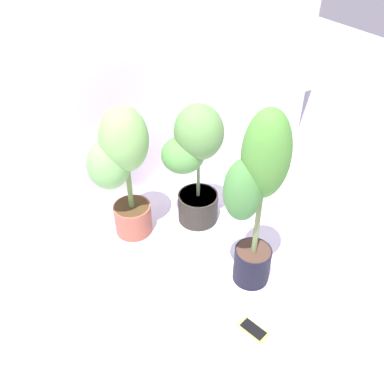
{
  "coord_description": "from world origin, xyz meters",
  "views": [
    {
      "loc": [
        -0.69,
        -1.12,
        1.66
      ],
      "look_at": [
        0.22,
        0.28,
        0.34
      ],
      "focal_mm": 39.25,
      "sensor_mm": 36.0,
      "label": 1
    }
  ],
  "objects": [
    {
      "name": "ground_plane",
      "position": [
        0.0,
        0.0,
        0.0
      ],
      "size": [
        8.0,
        8.0,
        0.0
      ],
      "primitive_type": "plane",
      "color": "silver",
      "rests_on": "ground"
    },
    {
      "name": "potted_plant_back_right",
      "position": [
        0.33,
        0.42,
        0.43
      ],
      "size": [
        0.39,
        0.33,
        0.73
      ],
      "color": "#2C2822",
      "rests_on": "ground"
    },
    {
      "name": "potted_plant_back_center",
      "position": [
        -0.03,
        0.53,
        0.47
      ],
      "size": [
        0.38,
        0.33,
        0.78
      ],
      "color": "#984D3D",
      "rests_on": "ground"
    },
    {
      "name": "cell_phone",
      "position": [
        0.14,
        -0.35,
        0.0
      ],
      "size": [
        0.1,
        0.16,
        0.01
      ],
      "rotation": [
        0.0,
        0.0,
        0.22
      ],
      "color": "#C7C54F",
      "rests_on": "ground"
    },
    {
      "name": "potted_plant_front_right",
      "position": [
        0.3,
        -0.1,
        0.56
      ],
      "size": [
        0.29,
        0.23,
        0.95
      ],
      "color": "black",
      "rests_on": "ground"
    },
    {
      "name": "mylar_back_wall",
      "position": [
        0.0,
        0.86,
        1.0
      ],
      "size": [
        3.2,
        0.01,
        2.0
      ],
      "primitive_type": "cube",
      "color": "silver",
      "rests_on": "ground"
    }
  ]
}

